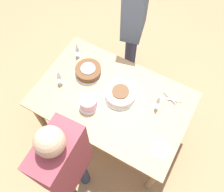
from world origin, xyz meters
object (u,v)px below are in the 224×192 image
at_px(cake_back_decorated, 88,102).
at_px(person_cutting, 134,18).
at_px(wine_glass_near, 77,48).
at_px(person_watching, 66,166).
at_px(wine_glass_far, 59,75).
at_px(cake_front_chocolate, 88,71).
at_px(wine_glass_extra, 158,100).
at_px(cake_center_white, 120,93).

xyz_separation_m(cake_back_decorated, person_cutting, (0.06, -1.06, 0.16)).
relative_size(cake_back_decorated, wine_glass_near, 1.10).
bearing_deg(person_watching, wine_glass_far, 37.25).
height_order(cake_front_chocolate, cake_back_decorated, cake_back_decorated).
xyz_separation_m(cake_front_chocolate, person_cutting, (-0.15, -0.74, 0.18)).
bearing_deg(wine_glass_near, wine_glass_far, 95.50).
relative_size(wine_glass_near, wine_glass_extra, 0.93).
bearing_deg(cake_center_white, person_cutting, -71.50).
bearing_deg(wine_glass_far, person_cutting, -108.83).
relative_size(cake_front_chocolate, person_watching, 0.19).
distance_m(cake_center_white, wine_glass_extra, 0.38).
height_order(cake_back_decorated, wine_glass_near, wine_glass_near).
xyz_separation_m(cake_center_white, cake_back_decorated, (0.22, 0.25, 0.02)).
bearing_deg(cake_back_decorated, wine_glass_far, -12.68).
bearing_deg(person_watching, cake_front_chocolate, 20.83).
bearing_deg(person_watching, wine_glass_extra, -24.13).
relative_size(cake_back_decorated, person_cutting, 0.13).
distance_m(cake_center_white, wine_glass_near, 0.68).
distance_m(wine_glass_near, wine_glass_far, 0.38).
bearing_deg(cake_center_white, cake_front_chocolate, -10.08).
relative_size(wine_glass_near, person_watching, 0.11).
relative_size(wine_glass_near, person_cutting, 0.12).
distance_m(cake_back_decorated, wine_glass_far, 0.41).
xyz_separation_m(cake_front_chocolate, cake_back_decorated, (-0.20, 0.32, 0.02)).
distance_m(person_cutting, person_watching, 1.72).
height_order(cake_front_chocolate, wine_glass_extra, wine_glass_extra).
distance_m(cake_front_chocolate, person_cutting, 0.78).
distance_m(wine_glass_far, wine_glass_extra, 1.00).
bearing_deg(person_watching, person_cutting, 6.31).
relative_size(cake_center_white, person_watching, 0.21).
height_order(cake_center_white, wine_glass_near, wine_glass_near).
relative_size(cake_center_white, wine_glass_near, 1.84).
bearing_deg(wine_glass_extra, cake_front_chocolate, -1.16).
distance_m(cake_back_decorated, wine_glass_extra, 0.66).
xyz_separation_m(cake_center_white, person_watching, (0.00, 0.88, 0.23)).
bearing_deg(cake_back_decorated, person_watching, 108.74).
height_order(wine_glass_far, person_watching, person_watching).
height_order(wine_glass_near, person_watching, person_watching).
distance_m(cake_center_white, person_watching, 0.91).
xyz_separation_m(cake_center_white, wine_glass_far, (0.61, 0.16, 0.09)).
xyz_separation_m(cake_front_chocolate, wine_glass_near, (0.22, -0.15, 0.09)).
relative_size(cake_front_chocolate, wine_glass_extra, 1.52).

